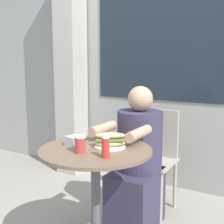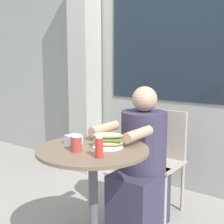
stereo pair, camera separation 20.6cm
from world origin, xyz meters
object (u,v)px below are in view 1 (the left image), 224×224
drink_cup (80,144)px  condiment_bottle (106,146)px  sandwich_on_plate (110,141)px  seated_diner (137,167)px  diner_chair (155,150)px  cafe_table (96,180)px

drink_cup → condiment_bottle: condiment_bottle is taller
sandwich_on_plate → drink_cup: bearing=-116.9°
sandwich_on_plate → drink_cup: 0.21m
drink_cup → condiment_bottle: size_ratio=0.69×
sandwich_on_plate → condiment_bottle: 0.21m
seated_diner → sandwich_on_plate: (0.04, -0.47, 0.32)m
sandwich_on_plate → diner_chair: bearing=92.6°
seated_diner → condiment_bottle: seated_diner is taller
sandwich_on_plate → condiment_bottle: size_ratio=1.33×
sandwich_on_plate → seated_diner: bearing=94.5°
condiment_bottle → diner_chair: bearing=97.0°
diner_chair → seated_diner: (0.00, -0.35, -0.05)m
cafe_table → condiment_bottle: bearing=-39.0°
cafe_table → sandwich_on_plate: (0.06, 0.07, 0.25)m
diner_chair → condiment_bottle: (0.12, -1.01, 0.31)m
cafe_table → sandwich_on_plate: bearing=48.3°
seated_diner → drink_cup: seated_diner is taller
cafe_table → sandwich_on_plate: size_ratio=3.86×
cafe_table → sandwich_on_plate: sandwich_on_plate is taller
cafe_table → diner_chair: size_ratio=0.87×
seated_diner → drink_cup: 0.73m
cafe_table → seated_diner: size_ratio=0.69×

